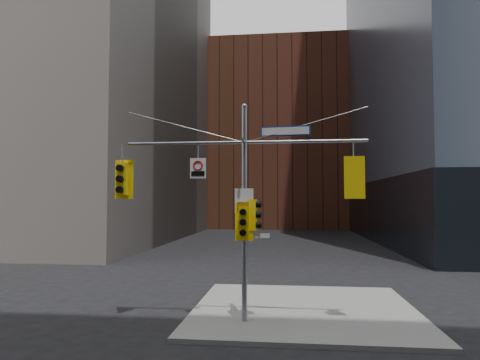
% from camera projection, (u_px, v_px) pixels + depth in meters
% --- Properties ---
extents(ground, '(160.00, 160.00, 0.00)m').
position_uv_depth(ground, '(237.00, 346.00, 11.90)').
color(ground, black).
rests_on(ground, ground).
extents(sidewalk_corner, '(8.00, 8.00, 0.15)m').
position_uv_depth(sidewalk_corner, '(304.00, 309.00, 15.66)').
color(sidewalk_corner, gray).
rests_on(sidewalk_corner, ground).
extents(brick_midrise, '(26.00, 20.00, 28.00)m').
position_uv_depth(brick_midrise, '(279.00, 140.00, 70.15)').
color(brick_midrise, brown).
rests_on(brick_midrise, ground).
extents(signal_assembly, '(8.00, 0.80, 7.30)m').
position_uv_depth(signal_assembly, '(244.00, 190.00, 14.10)').
color(signal_assembly, gray).
rests_on(signal_assembly, ground).
extents(traffic_light_west_arm, '(0.65, 0.50, 1.35)m').
position_uv_depth(traffic_light_west_arm, '(122.00, 179.00, 14.60)').
color(traffic_light_west_arm, yellow).
rests_on(traffic_light_west_arm, ground).
extents(traffic_light_east_arm, '(0.65, 0.51, 1.35)m').
position_uv_depth(traffic_light_east_arm, '(354.00, 178.00, 13.72)').
color(traffic_light_east_arm, yellow).
rests_on(traffic_light_east_arm, ground).
extents(traffic_light_pole_side, '(0.42, 0.36, 1.02)m').
position_uv_depth(traffic_light_pole_side, '(254.00, 215.00, 14.02)').
color(traffic_light_pole_side, yellow).
rests_on(traffic_light_pole_side, ground).
extents(traffic_light_pole_front, '(0.58, 0.45, 1.22)m').
position_uv_depth(traffic_light_pole_front, '(244.00, 222.00, 13.78)').
color(traffic_light_pole_front, yellow).
rests_on(traffic_light_pole_front, ground).
extents(street_sign_blade, '(1.64, 0.21, 0.32)m').
position_uv_depth(street_sign_blade, '(285.00, 131.00, 14.04)').
color(street_sign_blade, navy).
rests_on(street_sign_blade, ground).
extents(regulatory_sign_arm, '(0.54, 0.08, 0.68)m').
position_uv_depth(regulatory_sign_arm, '(198.00, 168.00, 14.29)').
color(regulatory_sign_arm, silver).
rests_on(regulatory_sign_arm, ground).
extents(regulatory_sign_pole, '(0.61, 0.06, 0.80)m').
position_uv_depth(regulatory_sign_pole, '(244.00, 201.00, 13.96)').
color(regulatory_sign_pole, silver).
rests_on(regulatory_sign_pole, ground).
extents(street_blade_ew, '(0.75, 0.09, 0.15)m').
position_uv_depth(street_blade_ew, '(258.00, 236.00, 13.98)').
color(street_blade_ew, silver).
rests_on(street_blade_ew, ground).
extents(street_blade_ns, '(0.14, 0.80, 0.16)m').
position_uv_depth(street_blade_ns, '(246.00, 236.00, 14.48)').
color(street_blade_ns, '#145926').
rests_on(street_blade_ns, ground).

